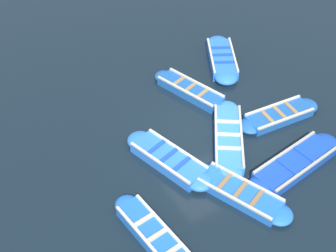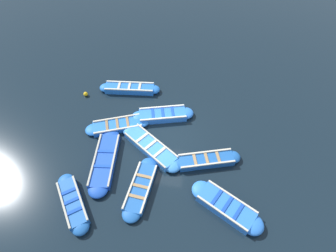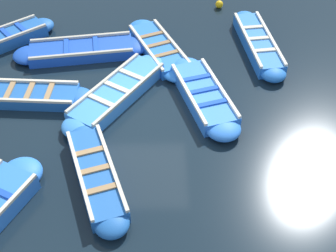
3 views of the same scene
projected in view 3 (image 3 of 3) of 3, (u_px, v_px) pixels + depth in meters
ground_plane at (141, 110)px, 12.04m from camera, size 120.00×120.00×0.00m
boat_centre at (82, 50)px, 13.78m from camera, size 4.06×1.46×0.37m
boat_outer_left at (258, 44)px, 13.99m from camera, size 1.16×3.80×0.43m
boat_tucked at (204, 96)px, 12.19m from camera, size 1.84×3.61×0.43m
boat_drifting at (96, 175)px, 10.21m from camera, size 1.76×3.50×0.40m
boat_end_of_row at (31, 96)px, 12.25m from camera, size 3.36×1.07×0.35m
boat_mid_row at (159, 49)px, 13.86m from camera, size 2.12×3.53×0.36m
boat_near_quay at (7, 38)px, 14.21m from camera, size 2.90×2.50×0.42m
boat_broadside at (118, 93)px, 12.30m from camera, size 2.92×3.74×0.41m
buoy_orange_near at (219, 4)px, 15.86m from camera, size 0.26×0.26×0.26m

